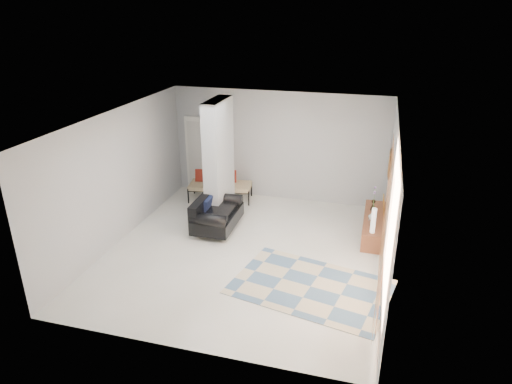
# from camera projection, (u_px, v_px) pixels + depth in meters

# --- Properties ---
(floor) EXTENTS (6.00, 6.00, 0.00)m
(floor) POSITION_uv_depth(u_px,v_px,m) (245.00, 252.00, 9.44)
(floor) COLOR beige
(floor) RESTS_ON ground
(ceiling) EXTENTS (6.00, 6.00, 0.00)m
(ceiling) POSITION_uv_depth(u_px,v_px,m) (244.00, 119.00, 8.37)
(ceiling) COLOR white
(ceiling) RESTS_ON wall_back
(wall_back) EXTENTS (6.00, 0.00, 6.00)m
(wall_back) POSITION_uv_depth(u_px,v_px,m) (278.00, 146.00, 11.57)
(wall_back) COLOR #B5B7B9
(wall_back) RESTS_ON ground
(wall_front) EXTENTS (6.00, 0.00, 6.00)m
(wall_front) POSITION_uv_depth(u_px,v_px,m) (181.00, 269.00, 6.23)
(wall_front) COLOR #B5B7B9
(wall_front) RESTS_ON ground
(wall_left) EXTENTS (0.00, 6.00, 6.00)m
(wall_left) POSITION_uv_depth(u_px,v_px,m) (119.00, 176.00, 9.58)
(wall_left) COLOR #B5B7B9
(wall_left) RESTS_ON ground
(wall_right) EXTENTS (0.00, 6.00, 6.00)m
(wall_right) POSITION_uv_depth(u_px,v_px,m) (390.00, 204.00, 8.23)
(wall_right) COLOR #B5B7B9
(wall_right) RESTS_ON ground
(partition_column) EXTENTS (0.35, 1.20, 2.80)m
(partition_column) POSITION_uv_depth(u_px,v_px,m) (219.00, 160.00, 10.60)
(partition_column) COLOR #B1B6B9
(partition_column) RESTS_ON floor
(hallway_door) EXTENTS (0.85, 0.06, 2.04)m
(hallway_door) POSITION_uv_depth(u_px,v_px,m) (201.00, 154.00, 12.20)
(hallway_door) COLOR white
(hallway_door) RESTS_ON floor
(curtain) EXTENTS (0.00, 2.55, 2.55)m
(curtain) POSITION_uv_depth(u_px,v_px,m) (385.00, 229.00, 7.20)
(curtain) COLOR orange
(curtain) RESTS_ON wall_right
(wall_art) EXTENTS (0.04, 0.45, 0.55)m
(wall_art) POSITION_uv_depth(u_px,v_px,m) (390.00, 164.00, 9.53)
(wall_art) COLOR #36200E
(wall_art) RESTS_ON wall_right
(media_console) EXTENTS (0.45, 1.90, 0.80)m
(media_console) POSITION_uv_depth(u_px,v_px,m) (374.00, 225.00, 10.13)
(media_console) COLOR brown
(media_console) RESTS_ON floor
(loveseat) EXTENTS (0.86, 1.46, 0.76)m
(loveseat) POSITION_uv_depth(u_px,v_px,m) (215.00, 213.00, 10.31)
(loveseat) COLOR silver
(loveseat) RESTS_ON floor
(daybed) EXTENTS (1.68, 0.92, 0.77)m
(daybed) POSITION_uv_depth(u_px,v_px,m) (219.00, 184.00, 11.83)
(daybed) COLOR black
(daybed) RESTS_ON floor
(area_rug) EXTENTS (3.06, 2.35, 0.01)m
(area_rug) POSITION_uv_depth(u_px,v_px,m) (311.00, 287.00, 8.26)
(area_rug) COLOR beige
(area_rug) RESTS_ON floor
(cylinder_lamp) EXTENTS (0.10, 0.10, 0.54)m
(cylinder_lamp) POSITION_uv_depth(u_px,v_px,m) (373.00, 221.00, 9.28)
(cylinder_lamp) COLOR white
(cylinder_lamp) RESTS_ON media_console
(bronze_figurine) EXTENTS (0.14, 0.14, 0.25)m
(bronze_figurine) POSITION_uv_depth(u_px,v_px,m) (373.00, 205.00, 10.36)
(bronze_figurine) COLOR black
(bronze_figurine) RESTS_ON media_console
(vase) EXTENTS (0.17, 0.17, 0.17)m
(vase) POSITION_uv_depth(u_px,v_px,m) (372.00, 216.00, 9.91)
(vase) COLOR silver
(vase) RESTS_ON media_console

